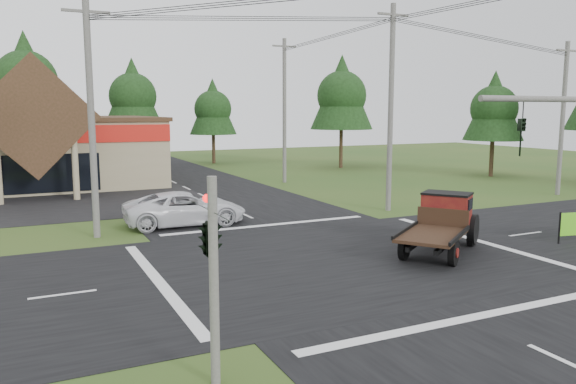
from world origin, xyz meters
TOP-DOWN VIEW (x-y plane):
  - ground at (0.00, 0.00)m, footprint 120.00×120.00m
  - road_ns at (0.00, 0.00)m, footprint 12.00×120.00m
  - road_ew at (0.00, 0.00)m, footprint 120.00×12.00m
  - traffic_signal_corner at (-7.50, -7.32)m, footprint 0.53×2.48m
  - utility_pole_nw at (-8.00, 8.00)m, footprint 2.00×0.30m
  - utility_pole_ne at (8.00, 8.00)m, footprint 2.00×0.30m
  - utility_pole_far at (22.00, 8.00)m, footprint 2.00×0.30m
  - utility_pole_n at (8.00, 22.00)m, footprint 2.00×0.30m
  - tree_row_c at (-10.00, 41.00)m, footprint 7.28×7.28m
  - tree_row_d at (0.00, 42.00)m, footprint 6.16×6.16m
  - tree_row_e at (8.00, 40.00)m, footprint 5.04×5.04m
  - tree_side_ne at (18.00, 30.00)m, footprint 6.16×6.16m
  - tree_side_e_near at (26.00, 18.00)m, footprint 5.04×5.04m
  - antique_flatbed_truck at (4.04, -0.97)m, footprint 5.86×5.09m
  - white_pickup at (-3.63, 8.99)m, footprint 6.16×3.06m

SIDE VIEW (x-z plane):
  - ground at x=0.00m, z-range 0.00..0.00m
  - road_ns at x=0.00m, z-range 0.00..0.02m
  - road_ew at x=0.00m, z-range 0.00..0.02m
  - white_pickup at x=-3.63m, z-range 0.00..1.68m
  - antique_flatbed_truck at x=4.04m, z-range 0.00..2.37m
  - traffic_signal_corner at x=-7.50m, z-range 1.32..5.72m
  - utility_pole_far at x=22.00m, z-range 0.14..10.34m
  - utility_pole_nw at x=-8.00m, z-range 0.14..10.64m
  - utility_pole_n at x=8.00m, z-range 0.14..11.34m
  - utility_pole_ne at x=8.00m, z-range 0.14..11.64m
  - tree_row_e at x=8.00m, z-range 1.49..10.58m
  - tree_side_e_near at x=26.00m, z-range 1.49..10.58m
  - tree_row_d at x=0.00m, z-range 1.82..12.93m
  - tree_side_ne at x=18.00m, z-range 1.82..12.93m
  - tree_row_c at x=-10.00m, z-range 2.16..15.29m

